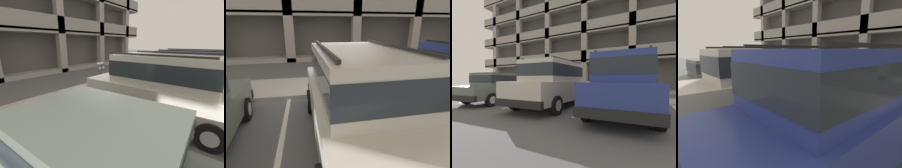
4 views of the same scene
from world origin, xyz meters
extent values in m
cube|color=#565659|center=(0.00, 0.00, -0.05)|extent=(80.00, 80.00, 0.10)
cube|color=#ADA89E|center=(0.00, 1.30, 0.06)|extent=(40.00, 2.20, 0.12)
cube|color=#606060|center=(-8.00, 1.30, 0.12)|extent=(0.03, 2.16, 0.00)
cube|color=#606060|center=(-4.00, 1.30, 0.12)|extent=(0.03, 2.16, 0.00)
cube|color=#606060|center=(0.00, 1.30, 0.12)|extent=(0.03, 2.16, 0.00)
cube|color=silver|center=(-4.79, -1.40, 0.00)|extent=(0.12, 4.80, 0.01)
cube|color=silver|center=(-1.60, -1.40, 0.00)|extent=(0.12, 4.80, 0.01)
cube|color=silver|center=(1.60, -1.40, 0.00)|extent=(0.12, 4.80, 0.01)
cube|color=beige|center=(0.03, -2.28, 0.73)|extent=(1.92, 4.73, 0.80)
cube|color=beige|center=(0.04, -2.33, 1.55)|extent=(1.67, 2.94, 0.84)
cube|color=#232B33|center=(0.04, -2.33, 1.57)|extent=(1.70, 2.97, 0.46)
cube|color=black|center=(-0.01, 0.03, 0.45)|extent=(1.88, 0.19, 0.24)
cube|color=silver|center=(0.56, 0.09, 0.81)|extent=(0.24, 0.03, 0.14)
cube|color=silver|center=(-0.58, 0.07, 0.81)|extent=(0.24, 0.03, 0.14)
cylinder|color=black|center=(0.91, -0.81, 0.33)|extent=(0.21, 0.66, 0.66)
cylinder|color=#B2B2B7|center=(0.91, -0.81, 0.33)|extent=(0.23, 0.37, 0.36)
cylinder|color=black|center=(-0.89, -0.84, 0.33)|extent=(0.21, 0.66, 0.66)
cylinder|color=#B2B2B7|center=(-0.89, -0.84, 0.33)|extent=(0.23, 0.37, 0.36)
cylinder|color=black|center=(0.96, -3.72, 0.33)|extent=(0.21, 0.66, 0.66)
cylinder|color=#B2B2B7|center=(0.96, -3.72, 0.33)|extent=(0.23, 0.37, 0.36)
cylinder|color=black|center=(-0.84, -3.75, 0.33)|extent=(0.21, 0.66, 0.66)
cylinder|color=#B2B2B7|center=(-0.84, -3.75, 0.33)|extent=(0.23, 0.37, 0.36)
cube|color=black|center=(0.72, -2.32, 2.01)|extent=(0.10, 2.62, 0.05)
cube|color=black|center=(-0.65, -2.34, 2.01)|extent=(0.10, 2.62, 0.05)
cube|color=#5B665B|center=(-3.32, -2.38, 0.60)|extent=(2.01, 4.51, 0.60)
cube|color=#5B665B|center=(-3.30, -2.68, 1.22)|extent=(1.63, 2.08, 0.64)
cube|color=#232B33|center=(-3.30, -2.68, 1.24)|extent=(1.66, 2.11, 0.35)
cube|color=black|center=(-3.47, -0.23, 0.42)|extent=(1.74, 0.28, 0.24)
cube|color=silver|center=(-2.95, -0.14, 0.66)|extent=(0.24, 0.05, 0.14)
cube|color=silver|center=(-4.00, -0.22, 0.66)|extent=(0.24, 0.05, 0.14)
cylinder|color=black|center=(-2.58, -0.96, 0.30)|extent=(0.20, 0.61, 0.60)
cylinder|color=#B2B2B7|center=(-2.58, -0.96, 0.30)|extent=(0.20, 0.34, 0.33)
cylinder|color=black|center=(-4.25, -1.08, 0.30)|extent=(0.20, 0.61, 0.60)
cylinder|color=#B2B2B7|center=(-4.25, -1.08, 0.30)|extent=(0.20, 0.34, 0.33)
cylinder|color=black|center=(-2.39, -3.68, 0.30)|extent=(0.20, 0.61, 0.60)
cylinder|color=#B2B2B7|center=(-2.39, -3.68, 0.30)|extent=(0.20, 0.34, 0.33)
cylinder|color=black|center=(-4.05, -3.80, 0.30)|extent=(0.20, 0.61, 0.60)
cylinder|color=#B2B2B7|center=(-4.05, -3.80, 0.30)|extent=(0.20, 0.34, 0.33)
cube|color=navy|center=(2.98, -2.46, 0.73)|extent=(1.99, 4.76, 0.80)
cube|color=navy|center=(2.98, -2.51, 1.55)|extent=(1.71, 2.96, 0.84)
cube|color=#232B33|center=(2.98, -2.51, 1.57)|extent=(1.74, 2.99, 0.46)
cube|color=black|center=(2.91, -0.15, 0.45)|extent=(1.88, 0.22, 0.24)
cube|color=silver|center=(2.34, -0.12, 0.81)|extent=(0.24, 0.04, 0.14)
cylinder|color=black|center=(2.03, -1.03, 0.33)|extent=(0.22, 0.67, 0.66)
cylinder|color=#B2B2B7|center=(2.03, -1.03, 0.33)|extent=(0.23, 0.37, 0.36)
cylinder|color=black|center=(2.13, -3.94, 0.33)|extent=(0.22, 0.67, 0.66)
cylinder|color=#B2B2B7|center=(2.13, -3.94, 0.33)|extent=(0.23, 0.37, 0.36)
cube|color=black|center=(3.67, -2.49, 2.01)|extent=(0.13, 2.62, 0.05)
cube|color=black|center=(2.30, -2.53, 2.01)|extent=(0.13, 2.62, 0.05)
cylinder|color=#47474C|center=(0.13, 0.35, 0.65)|extent=(0.07, 0.07, 1.07)
cube|color=#47474C|center=(0.13, 0.35, 1.22)|extent=(0.28, 0.06, 0.06)
cube|color=#515459|center=(0.03, 0.35, 1.36)|extent=(0.15, 0.11, 0.22)
cylinder|color=#8C99A3|center=(0.03, 0.35, 1.47)|extent=(0.15, 0.11, 0.15)
cube|color=#B7B293|center=(0.03, 0.29, 1.32)|extent=(0.08, 0.01, 0.08)
cube|color=#515459|center=(0.23, 0.35, 1.36)|extent=(0.15, 0.11, 0.22)
cylinder|color=#8C99A3|center=(0.23, 0.35, 1.47)|extent=(0.15, 0.11, 0.15)
cube|color=#B7B293|center=(0.23, 0.29, 1.32)|extent=(0.08, 0.01, 0.08)
cylinder|color=#595B60|center=(-6.26, 0.34, 0.72)|extent=(0.07, 0.07, 1.19)
cube|color=#595B60|center=(-6.26, 0.34, 1.34)|extent=(0.28, 0.06, 0.06)
cube|color=#515459|center=(-6.36, 0.34, 1.48)|extent=(0.15, 0.11, 0.22)
cylinder|color=#8C99A3|center=(-6.36, 0.34, 1.59)|extent=(0.15, 0.11, 0.15)
cube|color=#B7B293|center=(-6.36, 0.28, 1.44)|extent=(0.08, 0.01, 0.08)
cube|color=#515459|center=(-6.16, 0.34, 1.48)|extent=(0.15, 0.11, 0.22)
cylinder|color=#8C99A3|center=(-6.16, 0.34, 1.59)|extent=(0.15, 0.11, 0.15)
cube|color=#B7B293|center=(-6.16, 0.28, 1.44)|extent=(0.08, 0.01, 0.08)
cube|color=#54514D|center=(-1.89, 12.24, 6.00)|extent=(31.36, 8.80, 12.00)
cube|color=gray|center=(-1.89, 11.64, 0.15)|extent=(32.00, 10.00, 0.30)
cube|color=gray|center=(-1.89, 11.64, 3.15)|extent=(32.00, 10.00, 0.30)
cube|color=gray|center=(-1.89, 6.74, 3.70)|extent=(32.00, 0.20, 1.10)
cube|color=gray|center=(-15.60, 6.89, 6.00)|extent=(0.60, 0.50, 12.00)
cube|color=gray|center=(-11.03, 6.89, 6.00)|extent=(0.60, 0.50, 12.00)
cube|color=gray|center=(-6.46, 6.89, 6.00)|extent=(0.60, 0.50, 12.00)
cylinder|color=gold|center=(-4.35, 0.65, 0.40)|extent=(0.20, 0.20, 0.55)
sphere|color=gold|center=(-4.35, 0.65, 0.73)|extent=(0.18, 0.18, 0.18)
cylinder|color=gold|center=(-4.35, 0.50, 0.42)|extent=(0.08, 0.10, 0.08)
cylinder|color=gold|center=(-4.20, 0.65, 0.42)|extent=(0.10, 0.07, 0.07)
camera|label=1|loc=(-4.39, -3.84, 2.32)|focal=24.00mm
camera|label=2|loc=(-0.99, -5.49, 2.39)|focal=28.00mm
camera|label=3|loc=(3.54, -8.04, 1.20)|focal=24.00mm
camera|label=4|loc=(4.67, -4.88, 1.97)|focal=28.00mm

